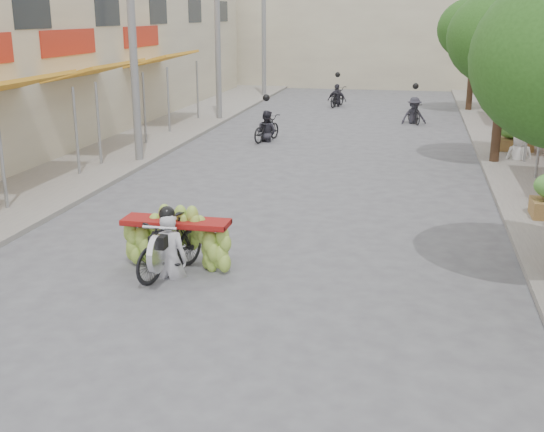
% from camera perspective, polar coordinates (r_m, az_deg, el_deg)
% --- Properties ---
extents(ground, '(120.00, 120.00, 0.00)m').
position_cam_1_polar(ground, '(9.25, -8.37, -12.57)').
color(ground, '#58585D').
rests_on(ground, ground).
extents(sidewalk_left, '(4.00, 60.00, 0.12)m').
position_cam_1_polar(sidewalk_left, '(25.03, -11.80, 6.06)').
color(sidewalk_left, gray).
rests_on(sidewalk_left, ground).
extents(sidewalk_right, '(4.00, 60.00, 0.12)m').
position_cam_1_polar(sidewalk_right, '(23.34, 21.73, 4.48)').
color(sidewalk_right, gray).
rests_on(sidewalk_right, ground).
extents(far_building, '(20.00, 6.00, 7.00)m').
position_cam_1_polar(far_building, '(45.65, 8.46, 15.17)').
color(far_building, '#BBB193').
rests_on(far_building, ground).
extents(utility_pole_mid, '(0.60, 0.24, 8.00)m').
position_cam_1_polar(utility_pole_mid, '(21.25, -11.63, 15.03)').
color(utility_pole_mid, slate).
rests_on(utility_pole_mid, ground).
extents(utility_pole_far, '(0.60, 0.24, 8.00)m').
position_cam_1_polar(utility_pole_far, '(29.74, -4.59, 15.65)').
color(utility_pole_far, slate).
rests_on(utility_pole_far, ground).
extents(utility_pole_back, '(0.60, 0.24, 8.00)m').
position_cam_1_polar(utility_pole_back, '(38.46, -0.69, 15.90)').
color(utility_pole_back, slate).
rests_on(utility_pole_back, ground).
extents(street_tree_mid, '(3.40, 3.40, 5.25)m').
position_cam_1_polar(street_tree_mid, '(21.70, 18.95, 13.88)').
color(street_tree_mid, '#3A2719').
rests_on(street_tree_mid, ground).
extents(street_tree_far, '(3.40, 3.40, 5.25)m').
position_cam_1_polar(street_tree_far, '(33.65, 16.61, 14.73)').
color(street_tree_far, '#3A2719').
rests_on(street_tree_far, ground).
extents(produce_crate_far, '(1.20, 0.88, 1.16)m').
position_cam_1_polar(produce_crate_far, '(24.07, 19.64, 6.62)').
color(produce_crate_far, olive).
rests_on(produce_crate_far, ground).
extents(banana_motorbike, '(2.20, 1.95, 2.18)m').
position_cam_1_polar(banana_motorbike, '(12.20, -8.38, -1.55)').
color(banana_motorbike, black).
rests_on(banana_motorbike, ground).
extents(pedestrian, '(0.95, 0.65, 1.81)m').
position_cam_1_polar(pedestrian, '(22.55, 20.15, 6.75)').
color(pedestrian, white).
rests_on(pedestrian, ground).
extents(bg_motorbike_a, '(1.06, 1.78, 1.95)m').
position_cam_1_polar(bg_motorbike_a, '(24.94, -0.48, 7.94)').
color(bg_motorbike_a, black).
rests_on(bg_motorbike_a, ground).
extents(bg_motorbike_b, '(1.18, 1.60, 1.95)m').
position_cam_1_polar(bg_motorbike_b, '(29.58, 11.84, 9.22)').
color(bg_motorbike_b, black).
rests_on(bg_motorbike_b, ground).
extents(bg_motorbike_c, '(1.06, 1.82, 1.95)m').
position_cam_1_polar(bg_motorbike_c, '(34.65, 5.48, 10.37)').
color(bg_motorbike_c, black).
rests_on(bg_motorbike_c, ground).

